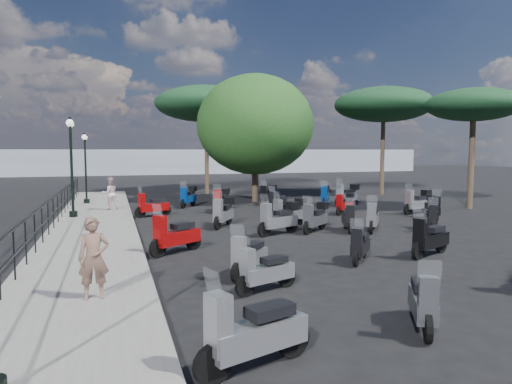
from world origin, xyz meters
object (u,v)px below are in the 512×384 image
object	(u,v)px
pine_1	(384,105)
pedestrian_far	(110,193)
scooter_1	(265,272)
lamp_post_1	(71,160)
scooter_16	(277,202)
woman	(94,258)
pine_0	(254,104)
scooter_0	(253,334)
scooter_22	(345,204)
scooter_7	(360,246)
scooter_8	(279,219)
scooter_28	(417,202)
scooter_13	(430,239)
scooter_27	(433,208)
scooter_5	(152,206)
scooter_21	(348,219)
lamp_post_2	(85,163)
scooter_20	(431,217)
scooter_11	(188,197)
scooter_14	(315,218)
scooter_29	(347,195)
pine_3	(474,105)
scooter_17	(268,195)
pine_2	(206,104)
scooter_4	(223,213)
scooter_10	(221,201)
broadleaf_tree	(255,125)
scooter_6	(423,303)
scooter_23	(325,196)
scooter_3	(175,236)

from	to	relation	value
pine_1	pedestrian_far	bearing A→B (deg)	-166.91
scooter_1	lamp_post_1	bearing A→B (deg)	1.15
scooter_16	woman	bearing A→B (deg)	106.32
pedestrian_far	pine_1	size ratio (longest dim) A/B	0.22
pine_0	pine_1	size ratio (longest dim) A/B	1.07
scooter_0	scooter_22	size ratio (longest dim) A/B	1.35
scooter_7	scooter_8	distance (m)	4.31
scooter_1	scooter_16	world-z (taller)	scooter_1
scooter_28	scooter_8	bearing A→B (deg)	93.65
scooter_13	scooter_27	world-z (taller)	scooter_13
scooter_5	scooter_21	distance (m)	8.64
lamp_post_2	scooter_20	bearing A→B (deg)	-43.77
pedestrian_far	scooter_11	distance (m)	4.00
pedestrian_far	scooter_14	distance (m)	10.25
scooter_13	scooter_29	xyz separation A→B (m)	(3.45, 10.89, 0.07)
pedestrian_far	scooter_8	size ratio (longest dim) A/B	0.87
scooter_21	lamp_post_2	bearing A→B (deg)	-27.41
lamp_post_1	pine_3	bearing A→B (deg)	-8.51
scooter_17	scooter_29	bearing A→B (deg)	-161.64
scooter_13	scooter_8	bearing A→B (deg)	9.46
pedestrian_far	pine_2	xyz separation A→B (m)	(6.27, 8.34, 5.08)
lamp_post_2	scooter_7	world-z (taller)	lamp_post_2
scooter_14	pine_2	xyz separation A→B (m)	(-0.72, 15.83, 5.48)
pedestrian_far	scooter_28	bearing A→B (deg)	144.76
scooter_5	scooter_28	xyz separation A→B (m)	(11.65, -2.70, 0.07)
scooter_16	scooter_4	bearing A→B (deg)	97.35
scooter_10	scooter_29	distance (m)	6.80
lamp_post_1	scooter_4	xyz separation A→B (m)	(5.57, -3.44, -1.95)
broadleaf_tree	pine_1	distance (m)	9.53
scooter_1	scooter_14	xyz separation A→B (m)	(3.92, 6.03, 0.08)
scooter_5	pine_1	distance (m)	17.32
scooter_20	scooter_5	bearing A→B (deg)	-3.03
scooter_0	scooter_21	size ratio (longest dim) A/B	1.16
scooter_4	scooter_6	size ratio (longest dim) A/B	1.10
scooter_20	scooter_13	bearing A→B (deg)	83.15
pine_2	scooter_10	bearing A→B (deg)	-97.39
pine_0	scooter_23	bearing A→B (deg)	-87.66
scooter_4	scooter_5	xyz separation A→B (m)	(-2.36, 3.50, -0.07)
scooter_5	pine_0	world-z (taller)	pine_0
scooter_0	pine_0	xyz separation A→B (m)	(8.56, 27.49, 5.89)
pedestrian_far	scooter_27	xyz separation A→B (m)	(12.99, -6.28, -0.40)
lamp_post_2	scooter_10	size ratio (longest dim) A/B	2.35
scooter_5	pine_1	world-z (taller)	pine_1
scooter_8	scooter_11	world-z (taller)	scooter_8
scooter_8	pine_1	distance (m)	17.21
pedestrian_far	woman	bearing A→B (deg)	72.87
scooter_23	scooter_28	size ratio (longest dim) A/B	0.87
scooter_3	scooter_13	world-z (taller)	scooter_3
scooter_13	scooter_17	size ratio (longest dim) A/B	1.22
pedestrian_far	scooter_21	distance (m)	11.27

